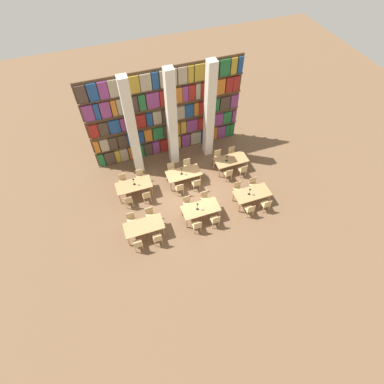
% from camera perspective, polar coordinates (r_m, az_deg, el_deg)
% --- Properties ---
extents(ground_plane, '(40.00, 40.00, 0.00)m').
position_cam_1_polar(ground_plane, '(16.60, -0.15, -1.15)').
color(ground_plane, brown).
extents(bookshelf_bank, '(8.96, 0.35, 5.50)m').
position_cam_1_polar(bookshelf_bank, '(17.60, -4.84, 14.55)').
color(bookshelf_bank, brown).
rests_on(bookshelf_bank, ground_plane).
extents(pillar_left, '(0.49, 0.49, 6.00)m').
position_cam_1_polar(pillar_left, '(16.31, -11.37, 11.61)').
color(pillar_left, silver).
rests_on(pillar_left, ground_plane).
extents(pillar_center, '(0.49, 0.49, 6.00)m').
position_cam_1_polar(pillar_center, '(16.61, -3.87, 13.40)').
color(pillar_center, silver).
rests_on(pillar_center, ground_plane).
extents(pillar_right, '(0.49, 0.49, 6.00)m').
position_cam_1_polar(pillar_right, '(17.19, 3.34, 14.89)').
color(pillar_right, silver).
rests_on(pillar_right, ground_plane).
extents(reading_table_0, '(1.93, 0.93, 0.76)m').
position_cam_1_polar(reading_table_0, '(14.91, -9.15, -6.51)').
color(reading_table_0, tan).
rests_on(reading_table_0, ground_plane).
extents(chair_0, '(0.42, 0.40, 0.89)m').
position_cam_1_polar(chair_0, '(14.68, -10.26, -9.79)').
color(chair_0, tan).
rests_on(chair_0, ground_plane).
extents(chair_1, '(0.42, 0.40, 0.89)m').
position_cam_1_polar(chair_1, '(15.49, -11.50, -5.17)').
color(chair_1, tan).
rests_on(chair_1, ground_plane).
extents(chair_2, '(0.42, 0.40, 0.89)m').
position_cam_1_polar(chair_2, '(14.70, -6.57, -8.78)').
color(chair_2, tan).
rests_on(chair_2, ground_plane).
extents(chair_3, '(0.42, 0.40, 0.89)m').
position_cam_1_polar(chair_3, '(15.52, -8.04, -4.23)').
color(chair_3, tan).
rests_on(chair_3, ground_plane).
extents(reading_table_1, '(1.93, 0.93, 0.76)m').
position_cam_1_polar(reading_table_1, '(15.32, 1.66, -3.29)').
color(reading_table_1, tan).
rests_on(reading_table_1, ground_plane).
extents(chair_4, '(0.42, 0.40, 0.89)m').
position_cam_1_polar(chair_4, '(14.99, 0.95, -6.42)').
color(chair_4, tan).
rests_on(chair_4, ground_plane).
extents(chair_5, '(0.42, 0.40, 0.89)m').
position_cam_1_polar(chair_5, '(15.80, -0.92, -2.08)').
color(chair_5, tan).
rests_on(chair_5, ground_plane).
extents(chair_6, '(0.42, 0.40, 0.89)m').
position_cam_1_polar(chair_6, '(15.21, 4.46, -5.35)').
color(chair_6, tan).
rests_on(chair_6, ground_plane).
extents(chair_7, '(0.42, 0.40, 0.89)m').
position_cam_1_polar(chair_7, '(16.01, 2.43, -1.14)').
color(chair_7, tan).
rests_on(chair_7, ground_plane).
extents(desk_lamp_0, '(0.14, 0.14, 0.50)m').
position_cam_1_polar(desk_lamp_0, '(14.94, 1.05, -2.54)').
color(desk_lamp_0, black).
rests_on(desk_lamp_0, reading_table_1).
extents(reading_table_2, '(1.93, 0.93, 0.76)m').
position_cam_1_polar(reading_table_2, '(16.22, 11.36, -0.38)').
color(reading_table_2, tan).
rests_on(reading_table_2, ground_plane).
extents(chair_8, '(0.42, 0.40, 0.89)m').
position_cam_1_polar(chair_8, '(15.83, 10.96, -3.28)').
color(chair_8, tan).
rests_on(chair_8, ground_plane).
extents(chair_9, '(0.42, 0.40, 0.89)m').
position_cam_1_polar(chair_9, '(16.60, 8.68, 0.68)').
color(chair_9, tan).
rests_on(chair_9, ground_plane).
extents(chair_10, '(0.42, 0.40, 0.89)m').
position_cam_1_polar(chair_10, '(16.21, 13.93, -2.33)').
color(chair_10, tan).
rests_on(chair_10, ground_plane).
extents(chair_11, '(0.42, 0.40, 0.89)m').
position_cam_1_polar(chair_11, '(16.95, 11.56, 1.50)').
color(chair_11, tan).
rests_on(chair_11, ground_plane).
extents(desk_lamp_1, '(0.14, 0.14, 0.46)m').
position_cam_1_polar(desk_lamp_1, '(15.84, 10.96, 0.28)').
color(desk_lamp_1, black).
rests_on(desk_lamp_1, reading_table_2).
extents(reading_table_3, '(1.93, 0.93, 0.76)m').
position_cam_1_polar(reading_table_3, '(16.58, -11.02, 1.18)').
color(reading_table_3, tan).
rests_on(reading_table_3, ground_plane).
extents(chair_12, '(0.42, 0.40, 0.89)m').
position_cam_1_polar(chair_12, '(16.24, -12.01, -1.62)').
color(chair_12, tan).
rests_on(chair_12, ground_plane).
extents(chair_13, '(0.42, 0.40, 0.89)m').
position_cam_1_polar(chair_13, '(17.22, -13.03, 2.13)').
color(chair_13, tan).
rests_on(chair_13, ground_plane).
extents(chair_14, '(0.42, 0.40, 0.89)m').
position_cam_1_polar(chair_14, '(16.27, -8.64, -0.71)').
color(chair_14, tan).
rests_on(chair_14, ground_plane).
extents(chair_15, '(0.42, 0.40, 0.89)m').
position_cam_1_polar(chair_15, '(17.25, -9.84, 2.99)').
color(chair_15, tan).
rests_on(chair_15, ground_plane).
extents(desk_lamp_2, '(0.14, 0.14, 0.48)m').
position_cam_1_polar(desk_lamp_2, '(16.29, -11.09, 2.17)').
color(desk_lamp_2, black).
rests_on(desk_lamp_2, reading_table_3).
extents(reading_table_4, '(1.93, 0.93, 0.76)m').
position_cam_1_polar(reading_table_4, '(16.85, -1.62, 3.46)').
color(reading_table_4, tan).
rests_on(reading_table_4, ground_plane).
extents(chair_16, '(0.42, 0.40, 0.89)m').
position_cam_1_polar(chair_16, '(16.44, -2.40, 0.74)').
color(chair_16, tan).
rests_on(chair_16, ground_plane).
extents(chair_17, '(0.42, 0.40, 0.89)m').
position_cam_1_polar(chair_17, '(17.40, -3.93, 4.33)').
color(chair_17, tan).
rests_on(chair_17, ground_plane).
extents(chair_18, '(0.42, 0.40, 0.89)m').
position_cam_1_polar(chair_18, '(16.63, 0.82, 1.61)').
color(chair_18, tan).
rests_on(chair_18, ground_plane).
extents(chair_19, '(0.42, 0.40, 0.89)m').
position_cam_1_polar(chair_19, '(17.59, -0.86, 5.12)').
color(chair_19, tan).
rests_on(chair_19, ground_plane).
extents(desk_lamp_3, '(0.14, 0.14, 0.49)m').
position_cam_1_polar(desk_lamp_3, '(16.50, -2.03, 4.22)').
color(desk_lamp_3, black).
rests_on(desk_lamp_3, reading_table_4).
extents(reading_table_5, '(1.93, 0.93, 0.76)m').
position_cam_1_polar(reading_table_5, '(17.73, 7.43, 5.97)').
color(reading_table_5, tan).
rests_on(reading_table_5, ground_plane).
extents(chair_20, '(0.42, 0.40, 0.89)m').
position_cam_1_polar(chair_20, '(17.25, 6.92, 3.47)').
color(chair_20, tan).
rests_on(chair_20, ground_plane).
extents(chair_21, '(0.42, 0.40, 0.89)m').
position_cam_1_polar(chair_21, '(18.17, 5.00, 6.77)').
color(chair_21, tan).
rests_on(chair_21, ground_plane).
extents(chair_22, '(0.42, 0.40, 0.89)m').
position_cam_1_polar(chair_22, '(17.58, 9.65, 4.18)').
color(chair_22, tan).
rests_on(chair_22, ground_plane).
extents(chair_23, '(0.42, 0.40, 0.89)m').
position_cam_1_polar(chair_23, '(18.49, 7.64, 7.40)').
color(chair_23, tan).
rests_on(chair_23, ground_plane).
extents(desk_lamp_4, '(0.14, 0.14, 0.40)m').
position_cam_1_polar(desk_lamp_4, '(17.37, 6.66, 6.56)').
color(desk_lamp_4, black).
rests_on(desk_lamp_4, reading_table_5).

